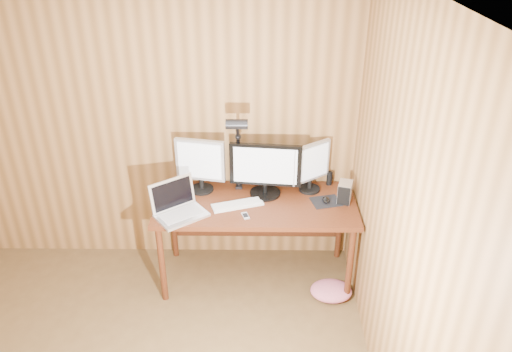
{
  "coord_description": "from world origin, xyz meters",
  "views": [
    {
      "loc": [
        0.96,
        -1.76,
        2.85
      ],
      "look_at": [
        0.93,
        1.58,
        1.02
      ],
      "focal_mm": 35.0,
      "sensor_mm": 36.0,
      "label": 1
    }
  ],
  "objects_px": {
    "laptop": "(178,206)",
    "desk_lamp": "(238,143)",
    "mouse": "(326,200)",
    "phone": "(245,216)",
    "monitor_left": "(200,164)",
    "keyboard": "(237,205)",
    "desk": "(256,211)",
    "monitor_right": "(311,166)",
    "speaker": "(329,178)",
    "monitor_center": "(265,169)",
    "hard_drive": "(345,192)"
  },
  "relations": [
    {
      "from": "laptop",
      "to": "desk_lamp",
      "type": "xyz_separation_m",
      "value": [
        0.45,
        0.32,
        0.39
      ]
    },
    {
      "from": "mouse",
      "to": "laptop",
      "type": "bearing_deg",
      "value": 179.97
    },
    {
      "from": "mouse",
      "to": "phone",
      "type": "relative_size",
      "value": 1.01
    },
    {
      "from": "monitor_left",
      "to": "keyboard",
      "type": "xyz_separation_m",
      "value": [
        0.31,
        -0.24,
        -0.24
      ]
    },
    {
      "from": "desk",
      "to": "monitor_right",
      "type": "relative_size",
      "value": 3.79
    },
    {
      "from": "monitor_right",
      "to": "phone",
      "type": "height_order",
      "value": "monitor_right"
    },
    {
      "from": "monitor_left",
      "to": "phone",
      "type": "xyz_separation_m",
      "value": [
        0.37,
        -0.39,
        -0.24
      ]
    },
    {
      "from": "speaker",
      "to": "phone",
      "type": "bearing_deg",
      "value": -144.04
    },
    {
      "from": "desk",
      "to": "phone",
      "type": "bearing_deg",
      "value": -106.13
    },
    {
      "from": "keyboard",
      "to": "mouse",
      "type": "height_order",
      "value": "mouse"
    },
    {
      "from": "phone",
      "to": "desk_lamp",
      "type": "height_order",
      "value": "desk_lamp"
    },
    {
      "from": "laptop",
      "to": "phone",
      "type": "bearing_deg",
      "value": -41.19
    },
    {
      "from": "monitor_center",
      "to": "monitor_left",
      "type": "distance_m",
      "value": 0.53
    },
    {
      "from": "monitor_center",
      "to": "monitor_left",
      "type": "xyz_separation_m",
      "value": [
        -0.53,
        0.06,
        0.01
      ]
    },
    {
      "from": "phone",
      "to": "speaker",
      "type": "relative_size",
      "value": 0.86
    },
    {
      "from": "mouse",
      "to": "phone",
      "type": "xyz_separation_m",
      "value": [
        -0.64,
        -0.22,
        -0.02
      ]
    },
    {
      "from": "monitor_center",
      "to": "keyboard",
      "type": "height_order",
      "value": "monitor_center"
    },
    {
      "from": "keyboard",
      "to": "hard_drive",
      "type": "height_order",
      "value": "hard_drive"
    },
    {
      "from": "monitor_left",
      "to": "desk_lamp",
      "type": "distance_m",
      "value": 0.37
    },
    {
      "from": "desk",
      "to": "monitor_right",
      "type": "xyz_separation_m",
      "value": [
        0.44,
        0.13,
        0.35
      ]
    },
    {
      "from": "monitor_center",
      "to": "laptop",
      "type": "height_order",
      "value": "monitor_center"
    },
    {
      "from": "desk",
      "to": "laptop",
      "type": "bearing_deg",
      "value": -158.35
    },
    {
      "from": "keyboard",
      "to": "mouse",
      "type": "distance_m",
      "value": 0.71
    },
    {
      "from": "monitor_left",
      "to": "keyboard",
      "type": "distance_m",
      "value": 0.46
    },
    {
      "from": "desk_lamp",
      "to": "laptop",
      "type": "bearing_deg",
      "value": -144.63
    },
    {
      "from": "phone",
      "to": "speaker",
      "type": "distance_m",
      "value": 0.86
    },
    {
      "from": "mouse",
      "to": "hard_drive",
      "type": "xyz_separation_m",
      "value": [
        0.15,
        0.02,
        0.06
      ]
    },
    {
      "from": "desk",
      "to": "monitor_center",
      "type": "height_order",
      "value": "monitor_center"
    },
    {
      "from": "laptop",
      "to": "speaker",
      "type": "height_order",
      "value": "laptop"
    },
    {
      "from": "mouse",
      "to": "monitor_center",
      "type": "bearing_deg",
      "value": 157.63
    },
    {
      "from": "monitor_center",
      "to": "monitor_left",
      "type": "relative_size",
      "value": 1.26
    },
    {
      "from": "phone",
      "to": "speaker",
      "type": "bearing_deg",
      "value": 17.7
    },
    {
      "from": "phone",
      "to": "hard_drive",
      "type": "bearing_deg",
      "value": -1.5
    },
    {
      "from": "monitor_center",
      "to": "hard_drive",
      "type": "bearing_deg",
      "value": -2.57
    },
    {
      "from": "speaker",
      "to": "desk_lamp",
      "type": "height_order",
      "value": "desk_lamp"
    },
    {
      "from": "keyboard",
      "to": "phone",
      "type": "distance_m",
      "value": 0.17
    },
    {
      "from": "monitor_right",
      "to": "keyboard",
      "type": "xyz_separation_m",
      "value": [
        -0.59,
        -0.25,
        -0.22
      ]
    },
    {
      "from": "hard_drive",
      "to": "phone",
      "type": "relative_size",
      "value": 1.7
    },
    {
      "from": "monitor_center",
      "to": "phone",
      "type": "xyz_separation_m",
      "value": [
        -0.15,
        -0.33,
        -0.23
      ]
    },
    {
      "from": "hard_drive",
      "to": "speaker",
      "type": "bearing_deg",
      "value": 124.61
    },
    {
      "from": "laptop",
      "to": "mouse",
      "type": "relative_size",
      "value": 4.56
    },
    {
      "from": "desk",
      "to": "mouse",
      "type": "relative_size",
      "value": 15.77
    },
    {
      "from": "monitor_center",
      "to": "laptop",
      "type": "relative_size",
      "value": 1.25
    },
    {
      "from": "desk",
      "to": "monitor_center",
      "type": "relative_size",
      "value": 2.77
    },
    {
      "from": "monitor_right",
      "to": "mouse",
      "type": "relative_size",
      "value": 4.16
    },
    {
      "from": "desk",
      "to": "keyboard",
      "type": "distance_m",
      "value": 0.23
    },
    {
      "from": "monitor_center",
      "to": "monitor_right",
      "type": "height_order",
      "value": "monitor_center"
    },
    {
      "from": "monitor_right",
      "to": "keyboard",
      "type": "distance_m",
      "value": 0.68
    },
    {
      "from": "monitor_right",
      "to": "desk_lamp",
      "type": "distance_m",
      "value": 0.63
    },
    {
      "from": "monitor_right",
      "to": "mouse",
      "type": "xyz_separation_m",
      "value": [
        0.12,
        -0.19,
        -0.21
      ]
    }
  ]
}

